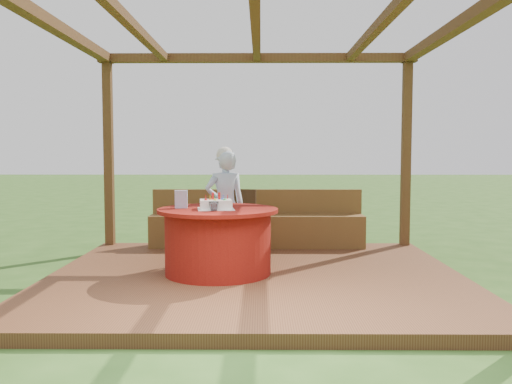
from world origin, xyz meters
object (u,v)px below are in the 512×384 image
(bench, at_px, (257,228))
(birthday_cake, at_px, (216,204))
(elderly_woman, at_px, (225,204))
(chair, at_px, (240,219))
(gift_bag, at_px, (181,199))
(table, at_px, (218,241))
(drinking_glass, at_px, (214,206))

(bench, bearing_deg, birthday_cake, -103.42)
(bench, relative_size, elderly_woman, 2.15)
(chair, relative_size, gift_bag, 4.31)
(elderly_woman, bearing_deg, table, -92.27)
(gift_bag, bearing_deg, drinking_glass, -44.92)
(elderly_woman, bearing_deg, chair, 72.61)
(table, xyz_separation_m, drinking_glass, (-0.02, -0.27, 0.40))
(table, bearing_deg, drinking_glass, -94.48)
(chair, distance_m, elderly_woman, 0.59)
(birthday_cake, distance_m, drinking_glass, 0.20)
(chair, xyz_separation_m, gift_bag, (-0.60, -1.21, 0.36))
(bench, distance_m, chair, 0.56)
(table, distance_m, gift_bag, 0.61)
(bench, distance_m, drinking_glass, 2.11)
(bench, xyz_separation_m, gift_bag, (-0.82, -1.68, 0.55))
(chair, xyz_separation_m, drinking_glass, (-0.21, -1.52, 0.32))
(gift_bag, height_order, drinking_glass, gift_bag)
(bench, xyz_separation_m, table, (-0.41, -1.73, 0.10))
(elderly_woman, distance_m, drinking_glass, 1.02)
(drinking_glass, bearing_deg, gift_bag, 140.50)
(bench, distance_m, birthday_cake, 1.92)
(birthday_cake, relative_size, gift_bag, 2.22)
(chair, height_order, birthday_cake, birthday_cake)
(table, height_order, birthday_cake, birthday_cake)
(table, xyz_separation_m, gift_bag, (-0.41, 0.05, 0.45))
(bench, distance_m, elderly_woman, 1.15)
(elderly_woman, height_order, birthday_cake, elderly_woman)
(gift_bag, bearing_deg, chair, 58.29)
(bench, xyz_separation_m, elderly_woman, (-0.38, -0.99, 0.44))
(chair, height_order, gift_bag, gift_bag)
(birthday_cake, xyz_separation_m, gift_bag, (-0.39, 0.12, 0.04))
(chair, bearing_deg, table, -98.58)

